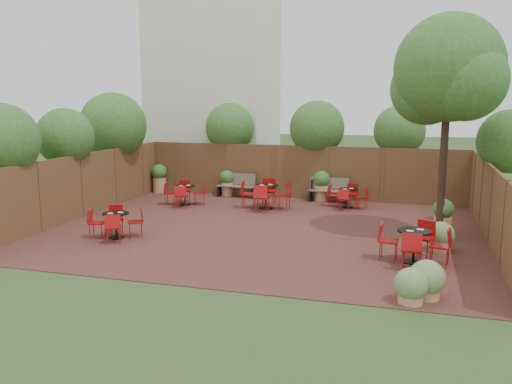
% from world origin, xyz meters
% --- Properties ---
extents(ground, '(80.00, 80.00, 0.00)m').
position_xyz_m(ground, '(0.00, 0.00, 0.00)').
color(ground, '#354F23').
rests_on(ground, ground).
extents(courtyard_paving, '(12.00, 10.00, 0.02)m').
position_xyz_m(courtyard_paving, '(0.00, 0.00, 0.01)').
color(courtyard_paving, '#3B1D18').
rests_on(courtyard_paving, ground).
extents(fence_back, '(12.00, 0.08, 2.00)m').
position_xyz_m(fence_back, '(0.00, 5.00, 1.00)').
color(fence_back, '#54391F').
rests_on(fence_back, ground).
extents(fence_left, '(0.08, 10.00, 2.00)m').
position_xyz_m(fence_left, '(-6.00, 0.00, 1.00)').
color(fence_left, '#54391F').
rests_on(fence_left, ground).
extents(fence_right, '(0.08, 10.00, 2.00)m').
position_xyz_m(fence_right, '(6.00, 0.00, 1.00)').
color(fence_right, '#54391F').
rests_on(fence_right, ground).
extents(neighbour_building, '(5.00, 4.00, 8.00)m').
position_xyz_m(neighbour_building, '(-4.50, 8.00, 4.00)').
color(neighbour_building, silver).
rests_on(neighbour_building, ground).
extents(overhang_foliage, '(15.32, 10.25, 2.43)m').
position_xyz_m(overhang_foliage, '(-2.55, 2.84, 2.62)').
color(overhang_foliage, '#2C5F1E').
rests_on(overhang_foliage, ground).
extents(courtyard_tree, '(2.89, 2.81, 5.88)m').
position_xyz_m(courtyard_tree, '(4.77, 0.47, 4.32)').
color(courtyard_tree, black).
rests_on(courtyard_tree, courtyard_paving).
extents(park_bench_left, '(1.47, 0.54, 0.89)m').
position_xyz_m(park_bench_left, '(-2.38, 4.62, 0.48)').
color(park_bench_left, brown).
rests_on(park_bench_left, courtyard_paving).
extents(park_bench_right, '(1.44, 0.54, 0.87)m').
position_xyz_m(park_bench_right, '(1.14, 4.62, 0.47)').
color(park_bench_right, brown).
rests_on(park_bench_right, courtyard_paving).
extents(bistro_tables, '(9.28, 7.30, 0.94)m').
position_xyz_m(bistro_tables, '(-0.19, 0.93, 0.45)').
color(bistro_tables, black).
rests_on(bistro_tables, courtyard_paving).
extents(planters, '(11.11, 4.61, 1.12)m').
position_xyz_m(planters, '(-0.89, 3.80, 0.60)').
color(planters, tan).
rests_on(planters, courtyard_paving).
extents(low_shrubs, '(1.32, 4.38, 0.74)m').
position_xyz_m(low_shrubs, '(4.42, -3.17, 0.37)').
color(low_shrubs, tan).
rests_on(low_shrubs, courtyard_paving).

